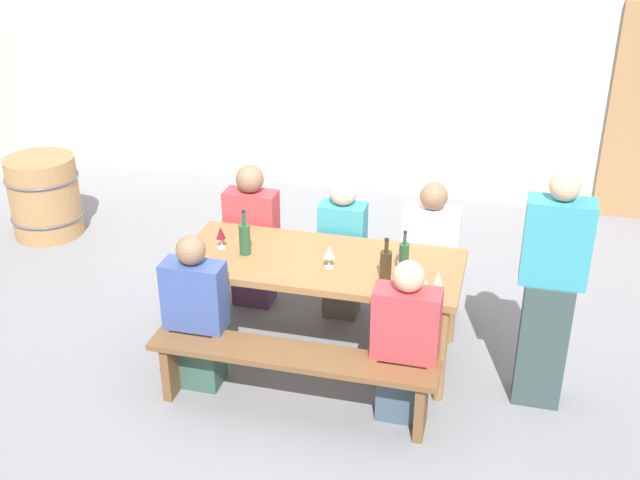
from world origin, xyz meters
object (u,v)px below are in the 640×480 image
object	(u,v)px
seated_guest_near_0	(196,317)
wine_barrel	(45,196)
bench_near	(292,366)
wine_glass_4	(329,252)
seated_guest_far_2	(429,260)
wine_bottle_1	(404,259)
seated_guest_near_1	(405,346)
wine_glass_0	(423,280)
standing_host	(549,296)
wine_glass_2	(221,233)
tasting_table	(320,270)
seated_guest_far_1	(342,251)
wine_glass_3	(402,248)
seated_guest_far_0	(252,239)
wine_bottle_2	(245,238)
bench_far	(342,264)
wine_glass_1	(438,279)
wine_bottle_0	(386,265)

from	to	relation	value
seated_guest_near_0	wine_barrel	world-z (taller)	seated_guest_near_0
bench_near	wine_glass_4	world-z (taller)	wine_glass_4
seated_guest_near_0	seated_guest_far_2	distance (m)	1.80
wine_bottle_1	seated_guest_near_1	distance (m)	0.61
bench_near	seated_guest_near_0	distance (m)	0.74
wine_glass_0	standing_host	bearing A→B (deg)	9.15
wine_glass_0	seated_guest_near_0	xyz separation A→B (m)	(-1.45, -0.26, -0.33)
bench_near	wine_glass_2	xyz separation A→B (m)	(-0.72, 0.72, 0.51)
tasting_table	wine_glass_0	xyz separation A→B (m)	(0.75, -0.30, 0.18)
bench_near	wine_glass_0	distance (m)	0.99
wine_glass_0	seated_guest_far_1	world-z (taller)	seated_guest_far_1
wine_glass_3	seated_guest_far_0	distance (m)	1.37
bench_near	wine_glass_0	xyz separation A→B (m)	(0.75, 0.41, 0.50)
wine_bottle_1	seated_guest_far_2	size ratio (longest dim) A/B	0.28
tasting_table	seated_guest_far_2	bearing A→B (deg)	39.03
wine_barrel	seated_guest_far_1	bearing A→B (deg)	-13.54
wine_bottle_2	standing_host	distance (m)	2.06
bench_near	seated_guest_far_2	world-z (taller)	seated_guest_far_2
standing_host	wine_glass_2	bearing A→B (deg)	-4.54
wine_glass_4	tasting_table	bearing A→B (deg)	132.20
wine_glass_3	seated_guest_far_1	xyz separation A→B (m)	(-0.52, 0.48, -0.32)
tasting_table	seated_guest_near_0	size ratio (longest dim) A/B	1.77
wine_bottle_1	seated_guest_near_1	bearing A→B (deg)	-78.37
tasting_table	wine_bottle_2	size ratio (longest dim) A/B	5.92
seated_guest_near_0	seated_guest_far_1	distance (m)	1.35
wine_bottle_2	seated_guest_near_1	size ratio (longest dim) A/B	0.30
bench_near	wine_barrel	xyz separation A→B (m)	(-3.01, 2.01, 0.03)
wine_barrel	wine_glass_2	bearing A→B (deg)	-29.52
wine_barrel	bench_far	bearing A→B (deg)	-10.95
wine_glass_4	seated_guest_far_2	xyz separation A→B (m)	(0.61, 0.66, -0.31)
bench_near	wine_glass_2	size ratio (longest dim) A/B	11.24
bench_near	wine_barrel	bearing A→B (deg)	146.22
seated_guest_near_0	seated_guest_near_1	xyz separation A→B (m)	(1.39, -0.00, 0.00)
bench_far	seated_guest_near_1	bearing A→B (deg)	-61.69
bench_far	seated_guest_far_2	distance (m)	0.74
bench_near	wine_glass_4	xyz separation A→B (m)	(0.09, 0.62, 0.51)
tasting_table	seated_guest_near_1	distance (m)	0.90
bench_far	wine_glass_1	distance (m)	1.41
bench_near	wine_bottle_2	size ratio (longest dim) A/B	5.61
wine_glass_1	wine_glass_4	xyz separation A→B (m)	(-0.75, 0.19, -0.00)
wine_bottle_0	wine_glass_3	size ratio (longest dim) A/B	1.78
seated_guest_far_2	standing_host	distance (m)	1.13
wine_glass_4	wine_glass_2	bearing A→B (deg)	172.92
tasting_table	standing_host	world-z (taller)	standing_host
seated_guest_far_0	wine_barrel	xyz separation A→B (m)	(-2.32, 0.73, -0.18)
seated_guest_far_1	wine_barrel	size ratio (longest dim) A/B	1.48
bench_near	wine_glass_3	size ratio (longest dim) A/B	11.11
wine_glass_2	seated_guest_far_2	world-z (taller)	seated_guest_far_2
seated_guest_near_1	standing_host	distance (m)	0.96
seated_guest_near_0	seated_guest_near_1	size ratio (longest dim) A/B	1.00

